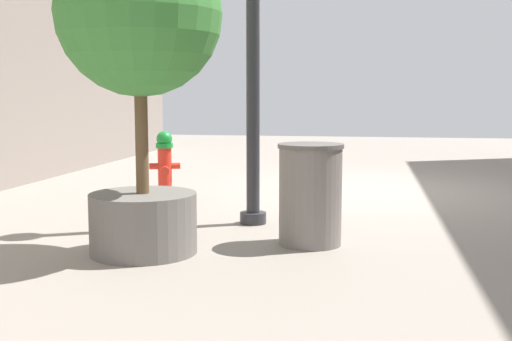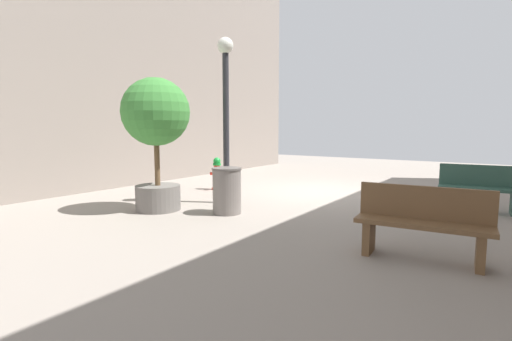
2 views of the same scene
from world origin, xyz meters
name	(u,v)px [view 2 (image 2 of 2)]	position (x,y,z in m)	size (l,w,h in m)	color
ground_plane	(324,192)	(0.00, 0.00, 0.00)	(23.40, 23.40, 0.00)	gray
building_facade_right	(103,46)	(5.54, 2.70, 3.99)	(0.70, 18.00, 7.99)	gray
fire_hydrant	(217,173)	(2.67, 1.26, 0.45)	(0.40, 0.38, 0.90)	red
bench_near	(479,188)	(-3.59, 0.35, 0.49)	(1.54, 0.59, 0.95)	#33594C
bench_far	(423,222)	(-3.19, 4.07, 0.49)	(1.69, 0.59, 0.95)	brown
planter_tree	(156,124)	(1.97, 3.99, 1.78)	(1.39, 1.39, 2.73)	slate
street_lamp	(226,101)	(1.26, 2.59, 2.30)	(0.36, 0.36, 3.69)	#2D2D33
trash_bin	(227,191)	(0.58, 3.43, 0.46)	(0.60, 0.60, 0.92)	slate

